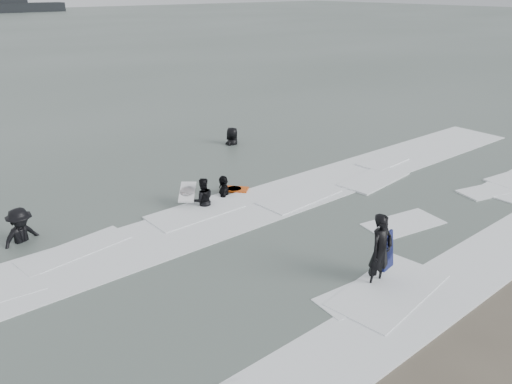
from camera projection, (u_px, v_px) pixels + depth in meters
ground at (389, 299)px, 11.76m from camera, size 320.00×320.00×0.00m
surfer_centre at (377, 284)px, 12.32m from camera, size 0.71×0.48×1.92m
surfer_wading at (203, 207)px, 16.60m from camera, size 0.93×0.83×1.57m
surfer_breaker at (24, 244)px, 14.25m from camera, size 1.41×1.05×1.95m
surfer_right_near at (224, 196)px, 17.46m from camera, size 1.10×1.14×1.91m
surfer_right_far at (232, 145)px, 22.96m from camera, size 1.15×1.03×1.98m
surf_foam at (284, 239)px, 14.41m from camera, size 30.03×9.06×0.09m
bodyboards at (257, 206)px, 15.46m from camera, size 2.97×7.64×1.25m
vessel_horizon at (6, 7)px, 127.03m from camera, size 28.39×5.07×3.85m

